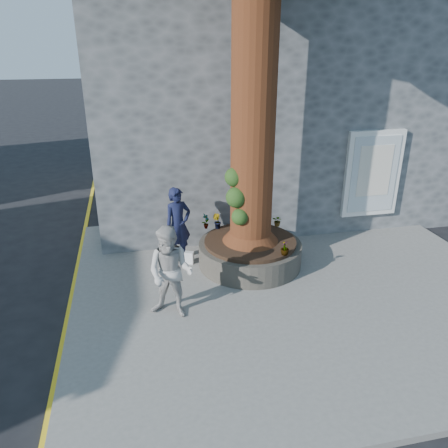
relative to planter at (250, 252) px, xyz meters
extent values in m
plane|color=black|center=(-0.80, -2.00, -0.41)|extent=(120.00, 120.00, 0.00)
cube|color=slate|center=(0.70, -1.00, -0.35)|extent=(9.00, 8.00, 0.12)
cube|color=yellow|center=(-3.85, -1.00, -0.41)|extent=(0.10, 30.00, 0.01)
cube|color=#4D5152|center=(1.70, 5.20, 2.59)|extent=(10.00, 8.00, 6.00)
cube|color=white|center=(3.50, 1.14, 1.29)|extent=(1.50, 0.12, 2.20)
cube|color=silver|center=(3.50, 1.08, 1.29)|extent=(1.25, 0.04, 1.95)
cube|color=silver|center=(3.50, 1.06, 1.39)|extent=(0.90, 0.02, 1.30)
cylinder|color=black|center=(0.00, 0.00, -0.03)|extent=(2.30, 2.30, 0.52)
cylinder|color=black|center=(0.00, 0.00, 0.27)|extent=(2.04, 2.04, 0.08)
cylinder|color=#471D11|center=(0.00, 0.00, 4.06)|extent=(0.90, 0.90, 7.50)
cone|color=#471D11|center=(0.00, 0.00, 0.66)|extent=(1.24, 1.24, 0.70)
sphere|color=#1E3812|center=(-0.38, -0.20, 1.41)|extent=(0.44, 0.44, 0.44)
sphere|color=#1E3812|center=(-0.32, -0.30, 1.01)|extent=(0.36, 0.36, 0.36)
sphere|color=#1E3812|center=(-0.40, -0.08, 1.81)|extent=(0.40, 0.40, 0.40)
imported|color=#131734|center=(-1.54, 0.54, 0.58)|extent=(0.75, 0.62, 1.74)
imported|color=#AFABA7|center=(-1.92, -1.61, 0.58)|extent=(1.06, 0.97, 1.75)
cube|color=white|center=(-1.34, 0.33, -0.15)|extent=(0.23, 0.19, 0.28)
imported|color=gray|center=(-0.85, 0.85, 0.49)|extent=(0.22, 0.23, 0.36)
imported|color=gray|center=(-0.59, 0.81, 0.48)|extent=(0.27, 0.27, 0.35)
imported|color=gray|center=(0.50, -0.85, 0.46)|extent=(0.24, 0.24, 0.31)
imported|color=gray|center=(0.85, 0.63, 0.44)|extent=(0.32, 0.31, 0.27)
camera|label=1|loc=(-2.43, -8.48, 4.39)|focal=35.00mm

